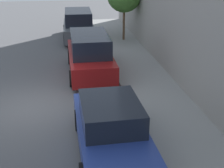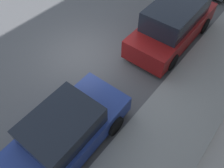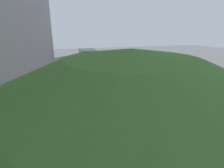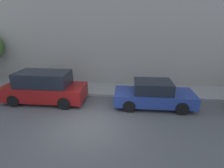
# 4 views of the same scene
# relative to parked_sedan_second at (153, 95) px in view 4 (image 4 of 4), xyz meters

# --- Properties ---
(ground_plane) EXTENTS (60.00, 60.00, 0.00)m
(ground_plane) POSITION_rel_parked_sedan_second_xyz_m (-2.44, 3.25, -0.72)
(ground_plane) COLOR #515154
(sidewalk) EXTENTS (2.42, 32.00, 0.15)m
(sidewalk) POSITION_rel_parked_sedan_second_xyz_m (2.27, 3.25, -0.65)
(sidewalk) COLOR gray
(sidewalk) RESTS_ON ground_plane
(building_facade) EXTENTS (2.00, 32.00, 11.35)m
(building_facade) POSITION_rel_parked_sedan_second_xyz_m (4.48, 3.25, 4.95)
(building_facade) COLOR gray
(building_facade) RESTS_ON ground_plane
(parked_sedan_second) EXTENTS (1.92, 4.54, 1.54)m
(parked_sedan_second) POSITION_rel_parked_sedan_second_xyz_m (0.00, 0.00, 0.00)
(parked_sedan_second) COLOR navy
(parked_sedan_second) RESTS_ON ground_plane
(parked_minivan_third) EXTENTS (2.02, 4.92, 1.90)m
(parked_minivan_third) POSITION_rel_parked_sedan_second_xyz_m (-0.04, 6.53, 0.20)
(parked_minivan_third) COLOR maroon
(parked_minivan_third) RESTS_ON ground_plane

